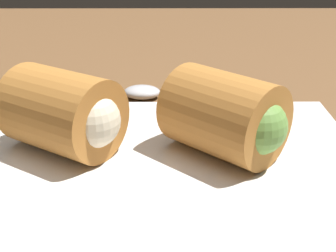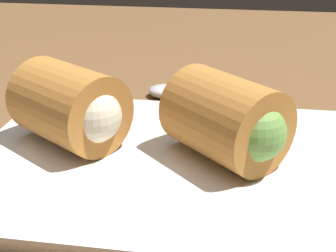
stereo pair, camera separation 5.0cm
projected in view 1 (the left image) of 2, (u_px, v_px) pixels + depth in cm
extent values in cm
cube|color=brown|center=(179.00, 201.00, 34.32)|extent=(180.00, 140.00, 2.00)
cube|color=white|center=(168.00, 166.00, 35.72)|extent=(28.54, 21.33, 1.20)
cube|color=white|center=(168.00, 158.00, 35.41)|extent=(29.69, 22.18, 0.30)
cylinder|color=#B77533|center=(62.00, 112.00, 35.14)|extent=(10.08, 9.60, 6.27)
sphere|color=beige|center=(93.00, 121.00, 33.65)|extent=(4.08, 4.08, 4.08)
cylinder|color=#B77533|center=(224.00, 115.00, 34.62)|extent=(10.08, 10.01, 6.27)
sphere|color=#6B9E47|center=(259.00, 126.00, 32.74)|extent=(4.08, 4.08, 4.08)
cylinder|color=silver|center=(35.00, 93.00, 51.31)|extent=(12.50, 1.58, 0.50)
ellipsoid|color=silver|center=(142.00, 92.00, 50.26)|extent=(4.16, 3.34, 1.35)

